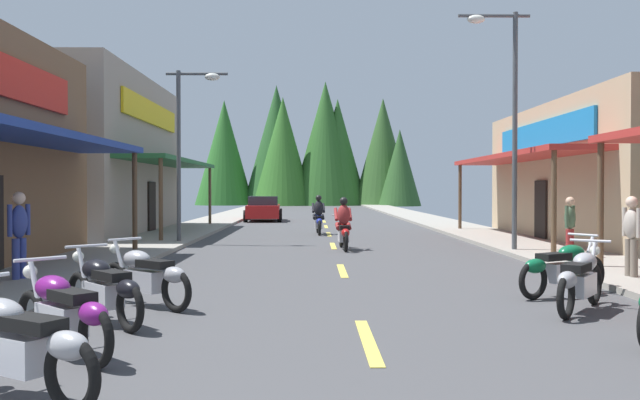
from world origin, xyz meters
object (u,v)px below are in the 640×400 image
parked_car_curbside (264,209)px  motorcycle_parked_right_2 (580,279)px  motorcycle_parked_left_2 (104,288)px  motorcycle_parked_right_3 (562,267)px  rider_cruising_lead (343,228)px  motorcycle_parked_left_3 (146,275)px  pedestrian_strolling (19,231)px  pedestrian_waiting (570,224)px  rider_cruising_trailing (319,218)px  pedestrian_by_shop (632,233)px  streetlamp_left (188,130)px  streetlamp_right (505,99)px  motorcycle_parked_left_0 (16,343)px  motorcycle_parked_left_1 (63,311)px

parked_car_curbside → motorcycle_parked_right_2: bearing=-168.6°
motorcycle_parked_left_2 → motorcycle_parked_right_3: bearing=-114.5°
rider_cruising_lead → motorcycle_parked_left_3: bearing=157.7°
pedestrian_strolling → motorcycle_parked_right_2: bearing=179.9°
motorcycle_parked_right_3 → motorcycle_parked_left_2: (-7.01, -2.30, 0.00)m
motorcycle_parked_left_2 → pedestrian_waiting: 11.97m
motorcycle_parked_right_2 → parked_car_curbside: (-6.69, 28.02, 0.20)m
rider_cruising_trailing → pedestrian_by_shop: (5.91, -13.78, 0.31)m
streetlamp_left → pedestrian_waiting: streetlamp_left is taller
streetlamp_left → streetlamp_right: streetlamp_right is taller
motorcycle_parked_left_0 → motorcycle_parked_left_3: size_ratio=1.09×
streetlamp_left → motorcycle_parked_left_1: (1.33, -14.61, -3.23)m
pedestrian_by_shop → motorcycle_parked_left_3: bearing=10.4°
streetlamp_right → rider_cruising_lead: size_ratio=3.15×
rider_cruising_lead → pedestrian_strolling: size_ratio=1.22×
motorcycle_parked_left_2 → motorcycle_parked_left_3: size_ratio=0.95×
streetlamp_right → streetlamp_left: bearing=161.4°
motorcycle_parked_left_1 → pedestrian_waiting: (9.12, 9.34, 0.44)m
motorcycle_parked_left_3 → pedestrian_waiting: (8.97, 6.32, 0.44)m
motorcycle_parked_left_1 → rider_cruising_lead: rider_cruising_lead is taller
streetlamp_left → pedestrian_by_shop: streetlamp_left is taller
motorcycle_parked_right_2 → motorcycle_parked_left_0: (-6.49, -4.03, 0.00)m
motorcycle_parked_right_3 → motorcycle_parked_left_0: (-6.78, -5.50, 0.00)m
motorcycle_parked_left_2 → parked_car_curbside: parked_car_curbside is taller
streetlamp_left → pedestrian_strolling: streetlamp_left is taller
rider_cruising_trailing → pedestrian_strolling: (-5.77, -13.97, 0.37)m
motorcycle_parked_right_3 → pedestrian_waiting: bearing=36.9°
motorcycle_parked_right_3 → streetlamp_left: bearing=97.1°
rider_cruising_lead → motorcycle_parked_right_2: bearing=-165.7°
parked_car_curbside → streetlamp_right: bearing=-159.0°
motorcycle_parked_left_0 → motorcycle_parked_left_2: 3.21m
motorcycle_parked_left_2 → pedestrian_strolling: pedestrian_strolling is taller
motorcycle_parked_left_2 → streetlamp_left: bearing=-37.1°
rider_cruising_trailing → motorcycle_parked_left_3: bearing=168.2°
motorcycle_parked_left_3 → pedestrian_waiting: 10.99m
parked_car_curbside → pedestrian_waiting: bearing=-158.7°
pedestrian_waiting → parked_car_curbside: (-9.17, 21.21, -0.25)m
streetlamp_left → motorcycle_parked_left_2: streetlamp_left is taller
motorcycle_parked_right_2 → rider_cruising_trailing: rider_cruising_trailing is taller
motorcycle_parked_left_3 → pedestrian_by_shop: bearing=-124.3°
motorcycle_parked_right_2 → pedestrian_by_shop: pedestrian_by_shop is taller
motorcycle_parked_right_2 → pedestrian_waiting: (2.48, 6.81, 0.44)m
motorcycle_parked_right_3 → rider_cruising_lead: bearing=80.1°
motorcycle_parked_left_3 → rider_cruising_trailing: 16.59m
pedestrian_strolling → pedestrian_waiting: bearing=-145.0°
pedestrian_strolling → motorcycle_parked_right_3: bearing=-171.4°
rider_cruising_trailing → motorcycle_parked_left_2: bearing=168.2°
motorcycle_parked_right_2 → motorcycle_parked_left_1: 7.11m
parked_car_curbside → rider_cruising_lead: bearing=-170.5°
streetlamp_left → motorcycle_parked_right_3: size_ratio=2.99×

